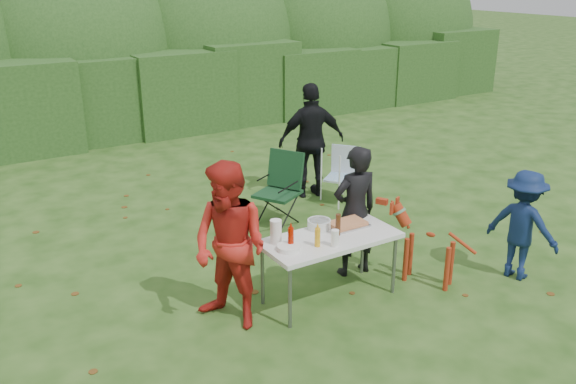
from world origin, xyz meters
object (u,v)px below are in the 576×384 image
person_red_jacket (230,246)px  person_black_puffy (312,141)px  person_cook (355,211)px  child (523,225)px  paper_towel_roll (276,232)px  dog (430,246)px  beer_bottle (338,225)px  ketchup_bottle (291,238)px  lawn_chair (341,176)px  folding_table (330,241)px  camping_chair (277,190)px  mustard_bottle (317,237)px

person_red_jacket → person_black_puffy: size_ratio=0.95×
person_cook → child: size_ratio=1.20×
person_red_jacket → person_black_puffy: person_black_puffy is taller
person_cook → paper_towel_roll: size_ratio=6.05×
paper_towel_roll → person_cook: bearing=8.7°
dog → beer_bottle: 1.19m
ketchup_bottle → beer_bottle: size_ratio=0.92×
person_black_puffy → child: size_ratio=1.38×
dog → lawn_chair: dog is taller
folding_table → person_black_puffy: 3.27m
person_cook → ketchup_bottle: 1.15m
person_cook → lawn_chair: person_cook is taller
child → paper_towel_roll: size_ratio=5.03×
person_black_puffy → lawn_chair: (0.23, -0.50, -0.47)m
child → camping_chair: child is taller
person_red_jacket → dog: bearing=54.7°
person_cook → dog: bearing=137.3°
camping_chair → paper_towel_roll: bearing=29.4°
ketchup_bottle → paper_towel_roll: 0.19m
beer_bottle → paper_towel_roll: (-0.67, 0.17, 0.01)m
dog → lawn_chair: size_ratio=1.11×
folding_table → mustard_bottle: size_ratio=7.50×
person_red_jacket → paper_towel_roll: bearing=70.1°
dog → beer_bottle: beer_bottle is taller
child → camping_chair: 3.27m
person_black_puffy → paper_towel_roll: 3.46m
folding_table → person_black_puffy: bearing=59.8°
person_red_jacket → mustard_bottle: 0.91m
dog → beer_bottle: (-1.08, 0.30, 0.40)m
lawn_chair → mustard_bottle: (-2.12, -2.44, 0.41)m
beer_bottle → person_red_jacket: bearing=174.4°
person_red_jacket → camping_chair: 2.64m
child → beer_bottle: 2.23m
beer_bottle → person_cook: bearing=34.9°
person_black_puffy → mustard_bottle: bearing=72.1°
folding_table → lawn_chair: (1.87, 2.32, -0.25)m
mustard_bottle → ketchup_bottle: ketchup_bottle is taller
beer_bottle → ketchup_bottle: bearing=-179.9°
beer_bottle → folding_table: bearing=179.2°
dog → camping_chair: 2.47m
dog → mustard_bottle: bearing=53.9°
person_black_puffy → paper_towel_roll: bearing=64.9°
person_red_jacket → child: size_ratio=1.31×
mustard_bottle → ketchup_bottle: (-0.25, 0.12, 0.01)m
lawn_chair → beer_bottle: size_ratio=3.62×
camping_chair → beer_bottle: camping_chair is taller
beer_bottle → camping_chair: bearing=76.8°
mustard_bottle → beer_bottle: (0.35, 0.12, 0.02)m
dog → beer_bottle: bearing=45.7°
child → ketchup_bottle: size_ratio=5.95×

